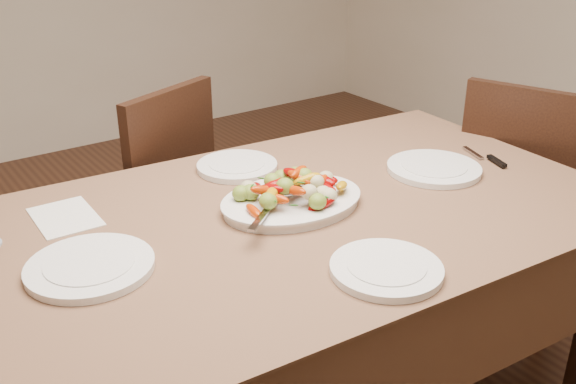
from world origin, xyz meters
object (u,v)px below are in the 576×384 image
(dining_table, at_px, (288,329))
(chair_right, at_px, (526,197))
(plate_right, at_px, (434,169))
(plate_left, at_px, (90,267))
(plate_near, at_px, (386,269))
(plate_far, at_px, (237,166))
(serving_platter, at_px, (292,203))
(chair_far, at_px, (138,207))

(dining_table, relative_size, chair_right, 1.94)
(chair_right, relative_size, plate_right, 3.33)
(chair_right, bearing_deg, plate_left, 72.25)
(chair_right, height_order, plate_near, chair_right)
(dining_table, distance_m, plate_right, 0.66)
(chair_right, bearing_deg, plate_far, 56.48)
(serving_platter, bearing_deg, chair_far, 98.67)
(plate_right, bearing_deg, plate_far, 142.56)
(plate_right, height_order, plate_near, same)
(plate_left, distance_m, plate_right, 1.06)
(chair_far, xyz_separation_m, serving_platter, (0.12, -0.81, 0.30))
(dining_table, xyz_separation_m, plate_near, (0.00, -0.37, 0.39))
(plate_left, height_order, plate_right, same)
(plate_right, height_order, plate_far, same)
(plate_far, bearing_deg, dining_table, -98.44)
(dining_table, height_order, plate_right, plate_right)
(chair_far, distance_m, plate_right, 1.10)
(serving_platter, distance_m, plate_near, 0.40)
(serving_platter, bearing_deg, plate_far, 86.40)
(chair_right, distance_m, plate_right, 0.69)
(dining_table, bearing_deg, chair_far, 96.34)
(dining_table, bearing_deg, plate_near, -89.46)
(plate_far, bearing_deg, plate_right, -37.44)
(plate_right, bearing_deg, plate_near, -146.94)
(plate_right, xyz_separation_m, plate_far, (-0.48, 0.37, 0.00))
(serving_platter, distance_m, plate_left, 0.56)
(dining_table, height_order, plate_far, plate_far)
(plate_near, bearing_deg, dining_table, 90.54)
(chair_right, xyz_separation_m, plate_left, (-1.69, -0.01, 0.29))
(plate_right, distance_m, plate_far, 0.61)
(chair_far, relative_size, plate_near, 3.74)
(chair_far, bearing_deg, chair_right, 124.42)
(plate_left, bearing_deg, chair_far, 61.52)
(dining_table, distance_m, plate_far, 0.52)
(serving_platter, height_order, plate_far, serving_platter)
(chair_far, relative_size, plate_right, 3.33)
(dining_table, distance_m, chair_right, 1.16)
(serving_platter, xyz_separation_m, plate_far, (0.02, 0.32, -0.00))
(dining_table, distance_m, plate_left, 0.66)
(chair_far, distance_m, plate_near, 1.24)
(plate_left, distance_m, plate_far, 0.66)
(plate_left, relative_size, plate_right, 1.01)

